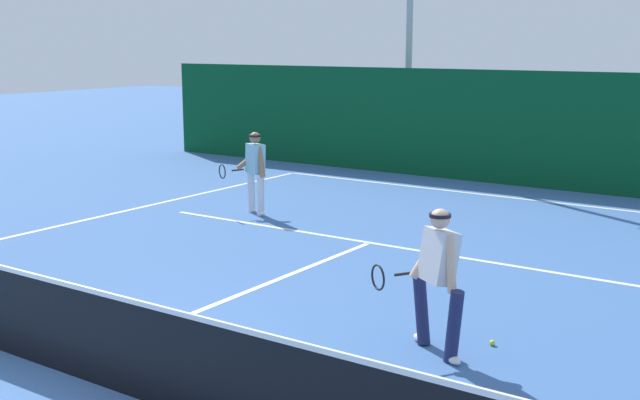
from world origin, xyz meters
TOP-DOWN VIEW (x-y plane):
  - ground_plane at (0.00, 0.00)m, footprint 80.00×80.00m
  - court_line_baseline_far at (0.00, 11.71)m, footprint 10.91×0.10m
  - court_line_service at (0.00, 6.49)m, footprint 8.89×0.10m
  - court_line_centre at (0.00, 3.20)m, footprint 0.10×6.40m
  - tennis_net at (0.00, 0.00)m, footprint 11.94×0.09m
  - player_near at (3.11, 2.67)m, footprint 1.11×0.78m
  - player_far at (-3.11, 7.24)m, footprint 0.99×0.88m
  - tennis_ball at (3.56, 3.22)m, footprint 0.07×0.07m
  - back_fence_windscreen at (0.00, 13.27)m, footprint 21.54×0.12m

SIDE VIEW (x-z plane):
  - ground_plane at x=0.00m, z-range 0.00..0.00m
  - court_line_baseline_far at x=0.00m, z-range 0.00..0.01m
  - court_line_service at x=0.00m, z-range 0.00..0.01m
  - court_line_centre at x=0.00m, z-range 0.00..0.01m
  - tennis_ball at x=3.56m, z-range 0.00..0.07m
  - tennis_net at x=0.00m, z-range -0.02..1.06m
  - player_near at x=3.11m, z-range 0.08..1.72m
  - player_far at x=-3.11m, z-range 0.08..1.72m
  - back_fence_windscreen at x=0.00m, z-range 0.00..2.73m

